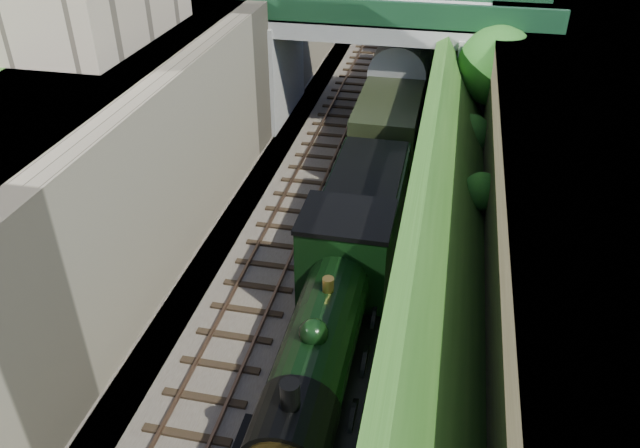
# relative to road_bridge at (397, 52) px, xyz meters

# --- Properties ---
(trackbed) EXTENTS (10.00, 90.00, 0.20)m
(trackbed) POSITION_rel_road_bridge_xyz_m (-0.94, -4.00, -3.98)
(trackbed) COLOR #473F38
(trackbed) RESTS_ON ground
(retaining_wall) EXTENTS (1.00, 90.00, 7.00)m
(retaining_wall) POSITION_rel_road_bridge_xyz_m (-6.44, -4.00, -0.58)
(retaining_wall) COLOR #756B56
(retaining_wall) RESTS_ON ground
(street_plateau_left) EXTENTS (6.00, 90.00, 7.00)m
(street_plateau_left) POSITION_rel_road_bridge_xyz_m (-9.94, -4.00, -0.58)
(street_plateau_left) COLOR #262628
(street_plateau_left) RESTS_ON ground
(street_plateau_right) EXTENTS (8.00, 90.00, 6.25)m
(street_plateau_right) POSITION_rel_road_bridge_xyz_m (8.56, -4.00, -0.95)
(street_plateau_right) COLOR #262628
(street_plateau_right) RESTS_ON ground
(embankment_slope) EXTENTS (4.50, 90.00, 6.36)m
(embankment_slope) POSITION_rel_road_bridge_xyz_m (4.05, -3.94, -1.33)
(embankment_slope) COLOR #1E4714
(embankment_slope) RESTS_ON ground
(track_left) EXTENTS (2.50, 90.00, 0.20)m
(track_left) POSITION_rel_road_bridge_xyz_m (-2.94, -4.00, -3.83)
(track_left) COLOR black
(track_left) RESTS_ON trackbed
(track_right) EXTENTS (2.50, 90.00, 0.20)m
(track_right) POSITION_rel_road_bridge_xyz_m (0.26, -4.00, -3.83)
(track_right) COLOR black
(track_right) RESTS_ON trackbed
(road_bridge) EXTENTS (16.00, 6.40, 7.25)m
(road_bridge) POSITION_rel_road_bridge_xyz_m (0.00, 0.00, 0.00)
(road_bridge) COLOR gray
(road_bridge) RESTS_ON ground
(tree) EXTENTS (3.60, 3.80, 6.60)m
(tree) POSITION_rel_road_bridge_xyz_m (4.97, -3.32, 0.57)
(tree) COLOR black
(tree) RESTS_ON ground
(locomotive) EXTENTS (3.10, 10.22, 3.83)m
(locomotive) POSITION_rel_road_bridge_xyz_m (0.26, -19.08, -2.18)
(locomotive) COLOR black
(locomotive) RESTS_ON trackbed
(tender) EXTENTS (2.70, 6.00, 3.05)m
(tender) POSITION_rel_road_bridge_xyz_m (0.26, -11.71, -2.46)
(tender) COLOR black
(tender) RESTS_ON trackbed
(coach_front) EXTENTS (2.90, 18.00, 3.70)m
(coach_front) POSITION_rel_road_bridge_xyz_m (0.26, 0.89, -2.03)
(coach_front) COLOR black
(coach_front) RESTS_ON trackbed
(coach_middle) EXTENTS (2.90, 18.00, 3.70)m
(coach_middle) POSITION_rel_road_bridge_xyz_m (0.26, 19.69, -2.03)
(coach_middle) COLOR black
(coach_middle) RESTS_ON trackbed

